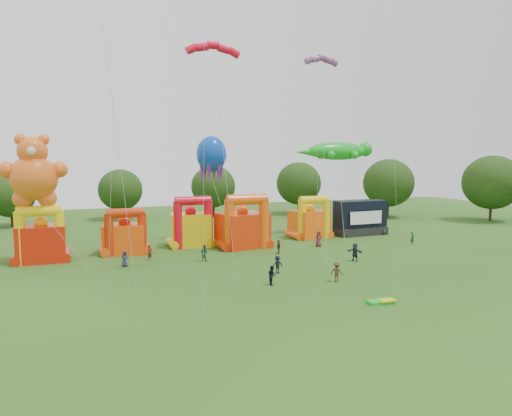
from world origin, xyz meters
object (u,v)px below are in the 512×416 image
object	(u,v)px
stage_trailer	(360,218)
bouncy_castle_0	(41,240)
gecko_kite	(340,186)
bouncy_castle_2	(191,227)
octopus_kite	(215,175)
spectator_4	(279,247)
teddy_bear_kite	(47,204)
spectator_0	(125,259)

from	to	relation	value
stage_trailer	bouncy_castle_0	bearing A→B (deg)	-176.22
bouncy_castle_0	gecko_kite	bearing A→B (deg)	3.49
bouncy_castle_0	bouncy_castle_2	bearing A→B (deg)	9.52
stage_trailer	octopus_kite	xyz separation A→B (m)	(-20.77, 2.11, 6.36)
gecko_kite	spectator_4	world-z (taller)	gecko_kite
teddy_bear_kite	gecko_kite	bearing A→B (deg)	6.21
octopus_kite	spectator_0	distance (m)	17.95
bouncy_castle_0	teddy_bear_kite	distance (m)	4.38
bouncy_castle_0	stage_trailer	size ratio (longest dim) A/B	0.79
stage_trailer	gecko_kite	world-z (taller)	gecko_kite
bouncy_castle_0	teddy_bear_kite	size ratio (longest dim) A/B	0.45
bouncy_castle_0	gecko_kite	xyz separation A→B (m)	(37.35, 2.28, 4.72)
octopus_kite	spectator_0	xyz separation A→B (m)	(-12.42, -10.25, -7.93)
bouncy_castle_2	teddy_bear_kite	world-z (taller)	teddy_bear_kite
bouncy_castle_0	bouncy_castle_2	distance (m)	16.81
stage_trailer	teddy_bear_kite	world-z (taller)	teddy_bear_kite
teddy_bear_kite	bouncy_castle_2	bearing A→B (deg)	15.85
teddy_bear_kite	spectator_0	world-z (taller)	teddy_bear_kite
bouncy_castle_2	stage_trailer	size ratio (longest dim) A/B	0.82
bouncy_castle_0	octopus_kite	bearing A→B (deg)	13.39
spectator_4	gecko_kite	bearing A→B (deg)	162.93
octopus_kite	spectator_0	world-z (taller)	octopus_kite
teddy_bear_kite	gecko_kite	xyz separation A→B (m)	(36.54, 3.98, 0.77)
teddy_bear_kite	spectator_4	world-z (taller)	teddy_bear_kite
bouncy_castle_2	gecko_kite	size ratio (longest dim) A/B	0.47
gecko_kite	spectator_4	xyz separation A→B (m)	(-12.58, -7.50, -6.21)
bouncy_castle_0	bouncy_castle_2	xyz separation A→B (m)	(16.58, 2.78, 0.11)
octopus_kite	bouncy_castle_0	bearing A→B (deg)	-166.61
spectator_0	gecko_kite	bearing A→B (deg)	-1.83
bouncy_castle_2	spectator_0	world-z (taller)	bouncy_castle_2
stage_trailer	spectator_0	distance (m)	34.21
bouncy_castle_0	spectator_0	xyz separation A→B (m)	(7.86, -5.43, -1.49)
spectator_4	bouncy_castle_0	bearing A→B (deg)	-59.75
bouncy_castle_2	stage_trailer	distance (m)	24.47
stage_trailer	spectator_0	world-z (taller)	stage_trailer
bouncy_castle_0	teddy_bear_kite	world-z (taller)	teddy_bear_kite
gecko_kite	teddy_bear_kite	bearing A→B (deg)	-173.79
teddy_bear_kite	octopus_kite	size ratio (longest dim) A/B	0.96
stage_trailer	octopus_kite	world-z (taller)	octopus_kite
bouncy_castle_0	spectator_0	bearing A→B (deg)	-34.63
spectator_0	spectator_4	distance (m)	16.92
stage_trailer	teddy_bear_kite	xyz separation A→B (m)	(-40.24, -4.41, 3.87)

